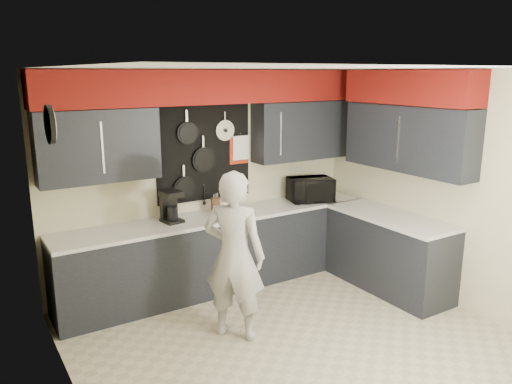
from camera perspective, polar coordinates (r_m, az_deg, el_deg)
ground at (r=5.16m, az=3.94°, el=-16.29°), size 4.00×4.00×0.00m
back_wall_assembly at (r=5.87m, az=-4.94°, el=8.08°), size 4.00×0.36×2.60m
right_wall_assembly at (r=5.97m, az=17.38°, el=6.96°), size 0.36×3.50×2.60m
left_wall_assembly at (r=3.88m, az=-20.61°, el=-5.83°), size 0.05×3.50×2.60m
base_cabinets at (r=6.06m, az=1.49°, el=-6.80°), size 3.95×2.20×0.92m
microwave at (r=6.54m, az=6.23°, el=0.28°), size 0.64×0.52×0.31m
knife_block at (r=5.95m, az=-4.65°, el=-1.57°), size 0.11×0.11×0.19m
utensil_crock at (r=5.98m, az=-3.65°, el=-1.60°), size 0.13×0.13×0.17m
coffee_maker at (r=5.68m, az=-9.74°, el=-1.53°), size 0.23×0.26×0.36m
person at (r=4.85m, az=-2.50°, el=-7.30°), size 0.71×0.73×1.68m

